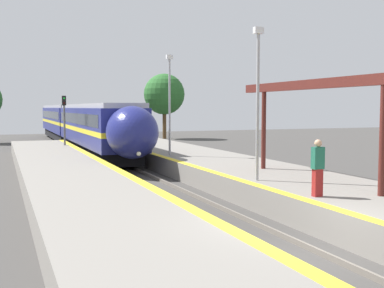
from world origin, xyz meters
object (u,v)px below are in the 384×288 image
train (78,123)px  lamppost_far (170,99)px  lamppost_mid (258,94)px  person_waiting (318,167)px  railway_signal (64,120)px

train → lamppost_far: lamppost_far is taller
train → lamppost_mid: lamppost_mid is taller
person_waiting → railway_signal: 24.01m
railway_signal → person_waiting: bearing=-78.7°
person_waiting → railway_signal: size_ratio=0.39×
train → railway_signal: 8.78m
lamppost_mid → railway_signal: bearing=103.0°
person_waiting → lamppost_mid: size_ratio=0.31×
person_waiting → railway_signal: bearing=101.3°
train → lamppost_far: 18.64m
railway_signal → lamppost_far: 11.03m
train → lamppost_mid: size_ratio=7.31×
train → person_waiting: (2.45, -32.00, -0.40)m
train → lamppost_far: bearing=-82.7°
person_waiting → lamppost_mid: (-0.09, 3.59, 2.31)m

